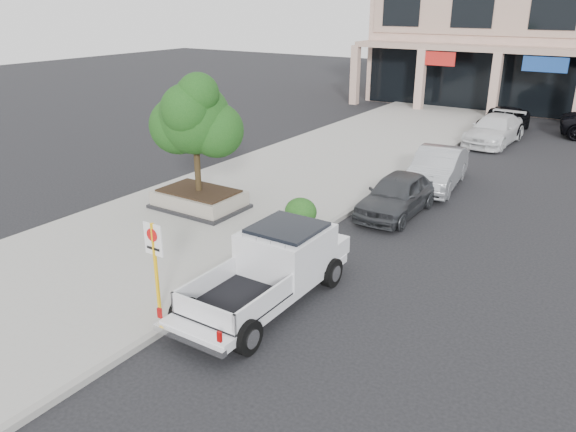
# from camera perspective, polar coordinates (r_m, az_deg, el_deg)

# --- Properties ---
(ground) EXTENTS (120.00, 120.00, 0.00)m
(ground) POSITION_cam_1_polar(r_m,az_deg,el_deg) (14.70, 0.28, -8.21)
(ground) COLOR black
(ground) RESTS_ON ground
(sidewalk) EXTENTS (8.00, 52.00, 0.15)m
(sidewalk) POSITION_cam_1_polar(r_m,az_deg,el_deg) (22.08, -3.18, 2.21)
(sidewalk) COLOR gray
(sidewalk) RESTS_ON ground
(curb) EXTENTS (0.20, 52.00, 0.15)m
(curb) POSITION_cam_1_polar(r_m,az_deg,el_deg) (20.11, 5.92, 0.21)
(curb) COLOR gray
(curb) RESTS_ON ground
(planter) EXTENTS (3.20, 2.20, 0.68)m
(planter) POSITION_cam_1_polar(r_m,az_deg,el_deg) (20.54, -9.00, 1.70)
(planter) COLOR black
(planter) RESTS_ON sidewalk
(planter_tree) EXTENTS (2.90, 2.55, 4.00)m
(planter_tree) POSITION_cam_1_polar(r_m,az_deg,el_deg) (19.80, -8.89, 9.80)
(planter_tree) COLOR black
(planter_tree) RESTS_ON planter
(no_parking_sign) EXTENTS (0.55, 0.09, 2.30)m
(no_parking_sign) POSITION_cam_1_polar(r_m,az_deg,el_deg) (13.43, -13.39, -3.97)
(no_parking_sign) COLOR #FAB70D
(no_parking_sign) RESTS_ON sidewalk
(hedge) EXTENTS (1.10, 0.99, 0.93)m
(hedge) POSITION_cam_1_polar(r_m,az_deg,el_deg) (18.68, 1.31, 0.44)
(hedge) COLOR #164313
(hedge) RESTS_ON sidewalk
(pickup_truck) EXTENTS (2.12, 5.71, 1.80)m
(pickup_truck) POSITION_cam_1_polar(r_m,az_deg,el_deg) (13.95, -2.48, -5.75)
(pickup_truck) COLOR silver
(pickup_truck) RESTS_ON ground
(curb_car_a) EXTENTS (1.77, 4.35, 1.48)m
(curb_car_a) POSITION_cam_1_polar(r_m,az_deg,el_deg) (20.35, 11.04, 2.16)
(curb_car_a) COLOR #313337
(curb_car_a) RESTS_ON ground
(curb_car_b) EXTENTS (2.25, 5.01, 1.59)m
(curb_car_b) POSITION_cam_1_polar(r_m,az_deg,el_deg) (23.73, 14.92, 4.69)
(curb_car_b) COLOR #A0A2A8
(curb_car_b) RESTS_ON ground
(curb_car_c) EXTENTS (2.40, 5.28, 1.50)m
(curb_car_c) POSITION_cam_1_polar(r_m,az_deg,el_deg) (32.23, 20.23, 8.22)
(curb_car_c) COLOR silver
(curb_car_c) RESTS_ON ground
(curb_car_d) EXTENTS (2.79, 5.36, 1.44)m
(curb_car_d) POSITION_cam_1_polar(r_m,az_deg,el_deg) (35.05, 21.04, 9.01)
(curb_car_d) COLOR black
(curb_car_d) RESTS_ON ground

